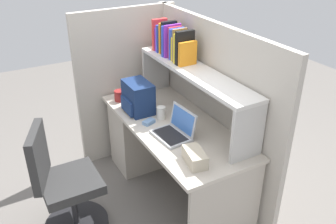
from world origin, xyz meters
TOP-DOWN VIEW (x-y plane):
  - ground_plane at (0.00, 0.00)m, footprint 8.00×8.00m
  - desk at (-0.39, 0.00)m, footprint 1.60×0.70m
  - cubicle_partition_rear at (0.00, 0.38)m, footprint 1.84×0.05m
  - cubicle_partition_left at (-0.85, -0.05)m, footprint 0.05×1.06m
  - overhead_hutch at (0.00, 0.20)m, footprint 1.44×0.28m
  - reference_books_on_shelf at (-0.36, 0.20)m, footprint 0.53×0.18m
  - laptop at (0.18, -0.08)m, footprint 0.33×0.28m
  - backpack at (-0.35, -0.17)m, footprint 0.30×0.23m
  - computer_mouse at (-0.09, -0.18)m, footprint 0.09×0.12m
  - paper_cup at (-0.13, -0.05)m, footprint 0.08×0.08m
  - tissue_box at (0.57, -0.15)m, footprint 0.24×0.16m
  - snack_canister at (-0.63, -0.23)m, footprint 0.10×0.10m
  - office_chair at (-0.02, -0.97)m, footprint 0.53×0.55m

SIDE VIEW (x-z plane):
  - ground_plane at x=0.00m, z-range 0.00..0.00m
  - office_chair at x=-0.02m, z-range -0.07..0.86m
  - desk at x=-0.39m, z-range 0.04..0.77m
  - computer_mouse at x=-0.09m, z-range 0.73..0.76m
  - cubicle_partition_rear at x=0.00m, z-range 0.00..1.55m
  - cubicle_partition_left at x=-0.85m, z-range 0.00..1.55m
  - tissue_box at x=0.57m, z-range 0.73..0.83m
  - laptop at x=0.18m, z-range 0.67..0.89m
  - snack_canister at x=-0.63m, z-range 0.73..0.83m
  - paper_cup at x=-0.13m, z-range 0.73..0.84m
  - backpack at x=-0.35m, z-range 0.73..1.01m
  - overhead_hutch at x=0.00m, z-range 0.86..1.31m
  - reference_books_on_shelf at x=-0.36m, z-range 1.16..1.46m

